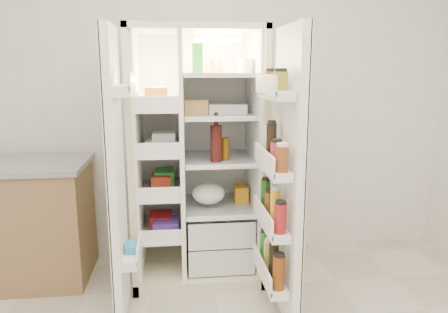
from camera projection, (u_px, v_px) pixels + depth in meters
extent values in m
cube|color=white|center=(206.00, 90.00, 3.38)|extent=(4.00, 0.02, 2.70)
cube|color=beige|center=(195.00, 148.00, 3.39)|extent=(0.92, 0.04, 1.80)
cube|color=beige|center=(135.00, 157.00, 3.02)|extent=(0.04, 0.70, 1.80)
cube|color=beige|center=(256.00, 155.00, 3.12)|extent=(0.04, 0.70, 1.80)
cube|color=beige|center=(195.00, 30.00, 2.89)|extent=(0.92, 0.70, 0.04)
cube|color=beige|center=(198.00, 266.00, 3.25)|extent=(0.92, 0.70, 0.08)
cube|color=white|center=(195.00, 146.00, 3.36)|extent=(0.84, 0.02, 1.68)
cube|color=white|center=(139.00, 155.00, 3.02)|extent=(0.02, 0.62, 1.68)
cube|color=white|center=(252.00, 152.00, 3.11)|extent=(0.02, 0.62, 1.68)
cube|color=white|center=(181.00, 154.00, 3.06)|extent=(0.03, 0.62, 1.68)
cube|color=silver|center=(219.00, 248.00, 3.21)|extent=(0.47, 0.52, 0.19)
cube|color=silver|center=(218.00, 223.00, 3.17)|extent=(0.47, 0.52, 0.19)
cube|color=#FFD18C|center=(217.00, 40.00, 2.97)|extent=(0.30, 0.30, 0.02)
cube|color=white|center=(162.00, 229.00, 3.15)|extent=(0.28, 0.58, 0.02)
cube|color=white|center=(161.00, 190.00, 3.09)|extent=(0.28, 0.58, 0.02)
cube|color=white|center=(160.00, 150.00, 3.03)|extent=(0.28, 0.58, 0.02)
cube|color=white|center=(158.00, 108.00, 2.97)|extent=(0.28, 0.58, 0.02)
cube|color=silver|center=(218.00, 205.00, 3.17)|extent=(0.49, 0.58, 0.01)
cube|color=silver|center=(218.00, 158.00, 3.09)|extent=(0.49, 0.58, 0.01)
cube|color=silver|center=(218.00, 114.00, 3.03)|extent=(0.49, 0.58, 0.02)
cube|color=silver|center=(218.00, 75.00, 2.97)|extent=(0.49, 0.58, 0.02)
cube|color=red|center=(162.00, 221.00, 3.14)|extent=(0.16, 0.20, 0.10)
cube|color=green|center=(161.00, 181.00, 3.08)|extent=(0.14, 0.18, 0.12)
cube|color=silver|center=(159.00, 144.00, 3.02)|extent=(0.20, 0.22, 0.07)
cube|color=orange|center=(158.00, 97.00, 2.95)|extent=(0.15, 0.16, 0.14)
cube|color=#5C3AAE|center=(162.00, 222.00, 3.14)|extent=(0.18, 0.20, 0.09)
cube|color=#B83A20|center=(161.00, 182.00, 3.08)|extent=(0.14, 0.18, 0.10)
cube|color=silver|center=(159.00, 140.00, 3.02)|extent=(0.16, 0.16, 0.12)
sphere|color=orange|center=(203.00, 261.00, 3.14)|extent=(0.07, 0.07, 0.07)
sphere|color=orange|center=(214.00, 258.00, 3.18)|extent=(0.07, 0.07, 0.07)
sphere|color=orange|center=(228.00, 260.00, 3.16)|extent=(0.07, 0.07, 0.07)
sphere|color=orange|center=(208.00, 253.00, 3.28)|extent=(0.07, 0.07, 0.07)
sphere|color=orange|center=(221.00, 253.00, 3.27)|extent=(0.07, 0.07, 0.07)
sphere|color=orange|center=(235.00, 255.00, 3.24)|extent=(0.07, 0.07, 0.07)
ellipsoid|color=#366A23|center=(218.00, 220.00, 3.19)|extent=(0.26, 0.24, 0.11)
cylinder|color=#41100E|center=(216.00, 144.00, 2.92)|extent=(0.08, 0.08, 0.25)
cylinder|color=brown|center=(225.00, 149.00, 2.98)|extent=(0.06, 0.06, 0.16)
cube|color=#268E30|center=(197.00, 59.00, 2.84)|extent=(0.07, 0.07, 0.20)
cylinder|color=white|center=(245.00, 66.00, 2.92)|extent=(0.11, 0.11, 0.10)
cylinder|color=#A76526|center=(216.00, 66.00, 3.04)|extent=(0.08, 0.08, 0.10)
cube|color=silver|center=(227.00, 109.00, 3.00)|extent=(0.27, 0.11, 0.07)
cube|color=tan|center=(196.00, 107.00, 2.95)|extent=(0.16, 0.09, 0.10)
ellipsoid|color=white|center=(208.00, 198.00, 3.08)|extent=(0.24, 0.21, 0.15)
cube|color=#FF9E1A|center=(241.00, 194.00, 3.21)|extent=(0.10, 0.12, 0.12)
cube|color=white|center=(116.00, 177.00, 2.48)|extent=(0.05, 0.40, 1.72)
cube|color=beige|center=(112.00, 177.00, 2.48)|extent=(0.01, 0.40, 1.72)
cube|color=white|center=(132.00, 256.00, 2.59)|extent=(0.09, 0.32, 0.06)
cube|color=white|center=(124.00, 90.00, 2.39)|extent=(0.09, 0.32, 0.06)
cube|color=#338CCC|center=(132.00, 251.00, 2.58)|extent=(0.07, 0.12, 0.10)
cube|color=white|center=(287.00, 176.00, 2.51)|extent=(0.05, 0.58, 1.72)
cube|color=beige|center=(291.00, 176.00, 2.51)|extent=(0.01, 0.58, 1.72)
cube|color=white|center=(270.00, 276.00, 2.63)|extent=(0.11, 0.50, 0.05)
cube|color=white|center=(272.00, 224.00, 2.56)|extent=(0.11, 0.50, 0.05)
cube|color=white|center=(273.00, 168.00, 2.49)|extent=(0.11, 0.50, 0.05)
cube|color=white|center=(275.00, 94.00, 2.40)|extent=(0.11, 0.50, 0.05)
cylinder|color=#70330C|center=(279.00, 273.00, 2.41)|extent=(0.07, 0.07, 0.20)
cylinder|color=black|center=(274.00, 261.00, 2.53)|extent=(0.06, 0.06, 0.22)
cylinder|color=gold|center=(269.00, 255.00, 2.66)|extent=(0.06, 0.06, 0.18)
cylinder|color=#2F7928|center=(264.00, 246.00, 2.79)|extent=(0.06, 0.06, 0.19)
cylinder|color=maroon|center=(280.00, 218.00, 2.34)|extent=(0.07, 0.07, 0.17)
cylinder|color=gold|center=(275.00, 207.00, 2.46)|extent=(0.06, 0.06, 0.21)
cylinder|color=brown|center=(270.00, 205.00, 2.59)|extent=(0.07, 0.07, 0.16)
cylinder|color=#1D5212|center=(266.00, 195.00, 2.72)|extent=(0.06, 0.06, 0.20)
cylinder|color=brown|center=(282.00, 159.00, 2.27)|extent=(0.07, 0.07, 0.14)
cylinder|color=#B32E35|center=(276.00, 154.00, 2.40)|extent=(0.07, 0.07, 0.14)
cylinder|color=black|center=(271.00, 143.00, 2.52)|extent=(0.06, 0.06, 0.23)
cylinder|color=beige|center=(267.00, 143.00, 2.65)|extent=(0.06, 0.06, 0.18)
cylinder|color=olive|center=(280.00, 81.00, 2.27)|extent=(0.08, 0.08, 0.10)
cylinder|color=#974D1B|center=(271.00, 80.00, 2.48)|extent=(0.08, 0.08, 0.10)
cube|color=#8A6245|center=(4.00, 225.00, 3.04)|extent=(1.17, 0.60, 0.84)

